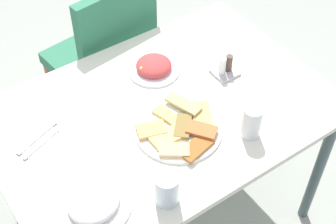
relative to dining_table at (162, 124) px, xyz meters
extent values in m
plane|color=#A5AAA0|center=(0.00, 0.00, -0.65)|extent=(6.00, 6.00, 0.00)
cube|color=silver|center=(0.00, 0.00, 0.06)|extent=(1.23, 0.84, 0.02)
cylinder|color=#435557|center=(0.55, -0.36, -0.30)|extent=(0.04, 0.04, 0.70)
cylinder|color=#435557|center=(-0.55, 0.36, -0.30)|extent=(0.04, 0.04, 0.70)
cylinder|color=#435557|center=(0.55, 0.36, -0.30)|extent=(0.04, 0.04, 0.70)
cube|color=#2A7452|center=(0.09, 0.69, -0.21)|extent=(0.47, 0.47, 0.06)
cube|color=#2A7452|center=(0.11, 0.50, 0.05)|extent=(0.40, 0.10, 0.46)
cylinder|color=#9A6B4A|center=(0.25, 0.90, -0.45)|extent=(0.03, 0.03, 0.41)
cylinder|color=#9A6B4A|center=(-0.12, 0.85, -0.45)|extent=(0.03, 0.03, 0.41)
cylinder|color=#9A6B4A|center=(0.30, 0.52, -0.45)|extent=(0.03, 0.03, 0.41)
cylinder|color=#9A6B4A|center=(-0.08, 0.47, -0.45)|extent=(0.03, 0.03, 0.41)
cylinder|color=white|center=(-0.01, -0.11, 0.08)|extent=(0.31, 0.31, 0.01)
cube|color=tan|center=(-0.09, -0.08, 0.10)|extent=(0.12, 0.09, 0.02)
cube|color=#985C25|center=(-0.01, -0.22, 0.09)|extent=(0.13, 0.09, 0.01)
cube|color=olive|center=(0.01, -0.12, 0.10)|extent=(0.11, 0.12, 0.02)
cube|color=orange|center=(0.05, -0.18, 0.10)|extent=(0.11, 0.12, 0.01)
cube|color=tan|center=(0.10, -0.11, 0.09)|extent=(0.12, 0.15, 0.01)
cube|color=tan|center=(-0.01, -0.05, 0.09)|extent=(0.07, 0.13, 0.01)
cube|color=#DDBB6F|center=(-0.06, -0.13, 0.09)|extent=(0.12, 0.07, 0.01)
cube|color=#D1BC6D|center=(0.07, -0.04, 0.11)|extent=(0.09, 0.14, 0.01)
cube|color=#E2B477|center=(-0.08, -0.19, 0.10)|extent=(0.11, 0.10, 0.02)
cylinder|color=white|center=(0.10, 0.19, 0.08)|extent=(0.20, 0.20, 0.01)
ellipsoid|color=#CC4241|center=(0.10, 0.19, 0.10)|extent=(0.20, 0.20, 0.06)
sphere|color=#F0E156|center=(0.05, 0.20, 0.10)|extent=(0.03, 0.03, 0.03)
cylinder|color=white|center=(-0.40, -0.22, 0.08)|extent=(0.23, 0.23, 0.01)
ellipsoid|color=white|center=(-0.40, -0.22, 0.10)|extent=(0.22, 0.21, 0.05)
cylinder|color=silver|center=(0.19, -0.27, 0.14)|extent=(0.08, 0.08, 0.12)
cylinder|color=silver|center=(-0.20, -0.33, 0.13)|extent=(0.08, 0.08, 0.11)
cube|color=white|center=(-0.43, 0.11, 0.08)|extent=(0.19, 0.19, 0.00)
cube|color=silver|center=(-0.43, 0.10, 0.08)|extent=(0.16, 0.07, 0.00)
cube|color=silver|center=(-0.43, 0.13, 0.08)|extent=(0.18, 0.08, 0.00)
cube|color=#B2B2B7|center=(0.31, 0.02, 0.08)|extent=(0.09, 0.09, 0.01)
cylinder|color=white|center=(0.30, 0.02, 0.12)|extent=(0.03, 0.03, 0.07)
cylinder|color=brown|center=(0.33, 0.02, 0.12)|extent=(0.03, 0.03, 0.07)
camera|label=1|loc=(-0.68, -1.03, 1.37)|focal=52.77mm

